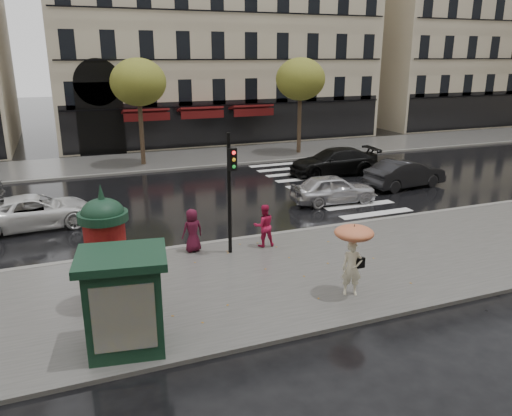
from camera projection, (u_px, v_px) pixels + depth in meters
name	position (u px, v px, depth m)	size (l,w,h in m)	color
ground	(294.00, 268.00, 16.57)	(160.00, 160.00, 0.00)	black
near_sidewalk	(301.00, 272.00, 16.11)	(90.00, 7.00, 0.12)	#474744
far_sidewalk	(171.00, 160.00, 33.46)	(90.00, 6.00, 0.12)	#474744
near_kerb	(261.00, 237.00, 19.22)	(90.00, 0.25, 0.14)	slate
far_kerb	(182.00, 168.00, 30.78)	(90.00, 0.25, 0.14)	slate
zebra_crossing	(317.00, 185.00, 27.22)	(3.60, 11.75, 0.01)	silver
bldg_far_right	(466.00, 10.00, 51.86)	(24.00, 14.00, 22.90)	#B7A88C
tree_far_left	(138.00, 83.00, 30.37)	(3.40, 3.40, 6.64)	#38281C
tree_far_right	(300.00, 80.00, 34.22)	(3.40, 3.40, 6.64)	#38281C
woman_umbrella	(353.00, 248.00, 14.08)	(1.12, 1.12, 2.15)	beige
woman_red	(264.00, 225.00, 17.92)	(0.76, 0.59, 1.56)	#BA1641
man_burgundy	(192.00, 230.00, 17.46)	(0.75, 0.49, 1.54)	#490E22
morris_column	(106.00, 250.00, 13.29)	(1.30, 1.30, 3.49)	#133221
traffic_light	(230.00, 182.00, 16.75)	(0.30, 0.41, 4.21)	black
newsstand	(125.00, 301.00, 11.47)	(2.23, 1.97, 2.40)	#133221
car_silver	(333.00, 189.00, 23.66)	(1.64, 4.08, 1.39)	silver
car_darkgrey	(405.00, 174.00, 26.46)	(1.58, 4.54, 1.50)	black
car_white	(36.00, 212.00, 20.31)	(2.21, 4.79, 1.33)	silver
car_black	(334.00, 161.00, 29.38)	(2.16, 5.31, 1.54)	black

